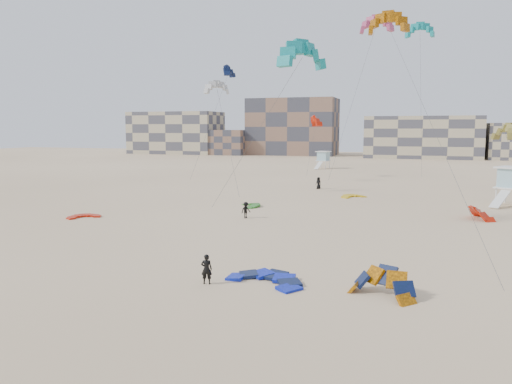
% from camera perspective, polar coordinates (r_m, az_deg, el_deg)
% --- Properties ---
extents(ground, '(320.00, 320.00, 0.00)m').
position_cam_1_polar(ground, '(27.38, -4.69, -11.15)').
color(ground, beige).
rests_on(ground, ground).
extents(kite_ground_blue, '(5.25, 5.40, 0.97)m').
position_cam_1_polar(kite_ground_blue, '(28.73, 1.18, -10.23)').
color(kite_ground_blue, '#1828D7').
rests_on(kite_ground_blue, ground).
extents(kite_ground_orange, '(4.65, 4.64, 3.58)m').
position_cam_1_polar(kite_ground_orange, '(27.22, 14.11, -11.46)').
color(kite_ground_orange, orange).
rests_on(kite_ground_orange, ground).
extents(kite_ground_red, '(4.10, 4.10, 0.56)m').
position_cam_1_polar(kite_ground_red, '(51.43, -19.07, -2.78)').
color(kite_ground_red, '#DF0900').
rests_on(kite_ground_red, ground).
extents(kite_ground_green, '(4.12, 4.02, 0.94)m').
position_cam_1_polar(kite_ground_green, '(55.41, -0.67, -1.67)').
color(kite_ground_green, '#34841B').
rests_on(kite_ground_green, ground).
extents(kite_ground_red_far, '(4.27, 4.19, 3.51)m').
position_cam_1_polar(kite_ground_red_far, '(52.48, 24.35, -2.83)').
color(kite_ground_red_far, '#DF0900').
rests_on(kite_ground_red_far, ground).
extents(kite_ground_yellow, '(4.39, 4.41, 0.86)m').
position_cam_1_polar(kite_ground_yellow, '(63.97, 11.02, -0.59)').
color(kite_ground_yellow, '#DBBE09').
rests_on(kite_ground_yellow, ground).
extents(kitesurfer_main, '(0.71, 0.56, 1.70)m').
position_cam_1_polar(kitesurfer_main, '(28.26, -5.68, -8.76)').
color(kitesurfer_main, black).
rests_on(kitesurfer_main, ground).
extents(kitesurfer_c, '(1.06, 1.17, 1.57)m').
position_cam_1_polar(kitesurfer_c, '(48.20, -1.17, -2.08)').
color(kitesurfer_c, black).
rests_on(kitesurfer_c, ground).
extents(kitesurfer_e, '(0.97, 0.80, 1.70)m').
position_cam_1_polar(kitesurfer_e, '(71.80, 7.16, 1.03)').
color(kitesurfer_e, black).
rests_on(kitesurfer_e, ground).
extents(kite_fly_teal_a, '(12.28, 6.25, 15.21)m').
position_cam_1_polar(kite_fly_teal_a, '(44.38, 5.33, 15.07)').
color(kite_fly_teal_a, teal).
rests_on(kite_fly_teal_a, ground).
extents(kite_fly_orange, '(10.49, 34.08, 19.97)m').
position_cam_1_polar(kite_fly_orange, '(58.32, 14.83, 18.01)').
color(kite_fly_orange, orange).
rests_on(kite_fly_orange, ground).
extents(kite_fly_grey, '(8.59, 11.12, 13.88)m').
position_cam_1_polar(kite_fly_grey, '(66.04, -4.48, 11.68)').
color(kite_fly_grey, silver).
rests_on(kite_fly_grey, ground).
extents(kite_fly_pink, '(9.06, 7.34, 22.26)m').
position_cam_1_polar(kite_fly_pink, '(69.64, 13.58, 18.00)').
color(kite_fly_pink, '#CC4768').
rests_on(kite_fly_pink, ground).
extents(kite_fly_olive, '(4.62, 6.85, 8.53)m').
position_cam_1_polar(kite_fly_olive, '(59.85, 26.61, 6.02)').
color(kite_fly_olive, olive).
rests_on(kite_fly_olive, ground).
extents(kite_fly_navy, '(5.46, 8.49, 17.49)m').
position_cam_1_polar(kite_fly_navy, '(78.75, -3.11, 13.52)').
color(kite_fly_navy, '#0D1447').
rests_on(kite_fly_navy, ground).
extents(kite_fly_teal_b, '(4.33, 5.06, 22.73)m').
position_cam_1_polar(kite_fly_teal_b, '(79.75, 18.24, 17.02)').
color(kite_fly_teal_b, teal).
rests_on(kite_fly_teal_b, ground).
extents(kite_fly_red, '(5.03, 9.22, 10.32)m').
position_cam_1_polar(kite_fly_red, '(88.39, 6.88, 7.94)').
color(kite_fly_red, '#DF0900').
rests_on(kite_fly_red, ground).
extents(lifeguard_tower_near, '(4.22, 6.53, 4.34)m').
position_cam_1_polar(lifeguard_tower_near, '(63.16, 27.22, 0.60)').
color(lifeguard_tower_near, white).
rests_on(lifeguard_tower_near, ground).
extents(lifeguard_tower_far, '(3.19, 5.41, 3.73)m').
position_cam_1_polar(lifeguard_tower_far, '(108.06, 7.70, 3.65)').
color(lifeguard_tower_far, white).
rests_on(lifeguard_tower_far, ground).
extents(condo_west_a, '(30.00, 15.00, 14.00)m').
position_cam_1_polar(condo_west_a, '(173.54, -9.12, 6.69)').
color(condo_west_a, '#BDAE8A').
rests_on(condo_west_a, ground).
extents(condo_west_b, '(28.00, 14.00, 18.00)m').
position_cam_1_polar(condo_west_b, '(162.90, 4.21, 7.43)').
color(condo_west_b, '#7D5D4B').
rests_on(condo_west_b, ground).
extents(condo_mid, '(32.00, 16.00, 12.00)m').
position_cam_1_polar(condo_mid, '(153.86, 18.49, 5.97)').
color(condo_mid, '#BDAE8A').
rests_on(condo_mid, ground).
extents(condo_fill_left, '(12.00, 10.00, 8.00)m').
position_cam_1_polar(condo_fill_left, '(163.44, -3.17, 5.69)').
color(condo_fill_left, '#7D5D4B').
rests_on(condo_fill_left, ground).
extents(condo_fill_right, '(10.00, 10.00, 10.00)m').
position_cam_1_polar(condo_fill_right, '(153.43, 26.74, 5.19)').
color(condo_fill_right, '#BDAE8A').
rests_on(condo_fill_right, ground).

